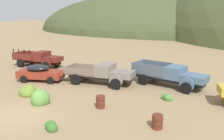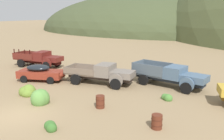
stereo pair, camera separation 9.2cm
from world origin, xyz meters
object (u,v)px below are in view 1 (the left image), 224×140
truck_chalk_blue (173,76)px  oil_drum_by_truck (101,102)px  car_rust_red (42,73)px  truck_oxblood (41,59)px  oil_drum_spare (157,122)px  truck_primer_gray (105,74)px

truck_chalk_blue → oil_drum_by_truck: 7.83m
car_rust_red → truck_oxblood: bearing=115.7°
truck_oxblood → truck_chalk_blue: truck_oxblood is taller
car_rust_red → oil_drum_spare: 13.51m
oil_drum_spare → oil_drum_by_truck: bearing=166.4°
oil_drum_by_truck → oil_drum_spare: oil_drum_by_truck is taller
truck_oxblood → car_rust_red: size_ratio=1.32×
car_rust_red → oil_drum_by_truck: 9.00m
car_rust_red → truck_chalk_blue: size_ratio=0.70×
truck_oxblood → truck_chalk_blue: size_ratio=0.92×
truck_primer_gray → oil_drum_by_truck: size_ratio=7.47×
truck_primer_gray → oil_drum_spare: size_ratio=7.89×
car_rust_red → truck_primer_gray: (5.80, 1.91, 0.18)m
oil_drum_spare → truck_chalk_blue: bearing=99.4°
truck_primer_gray → truck_chalk_blue: size_ratio=0.97×
truck_primer_gray → truck_chalk_blue: 6.08m
car_rust_red → oil_drum_by_truck: (8.44, -3.10, -0.37)m
truck_oxblood → oil_drum_spare: 19.37m
truck_oxblood → oil_drum_spare: (17.33, -8.63, -0.58)m
truck_primer_gray → oil_drum_spare: (7.05, -6.08, -0.58)m
oil_drum_by_truck → car_rust_red: bearing=159.8°
truck_chalk_blue → oil_drum_by_truck: bearing=-103.3°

